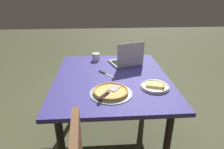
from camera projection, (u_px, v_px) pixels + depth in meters
name	position (u px, v px, depth m)	size (l,w,h in m)	color
ground_plane	(112.00, 138.00, 2.06)	(12.00, 12.00, 0.00)	#4B4D32
dining_table	(112.00, 85.00, 1.80)	(1.19, 1.01, 0.72)	navy
laptop	(127.00, 60.00, 2.02)	(0.33, 0.36, 0.25)	#B9B8BB
pizza_plate	(155.00, 86.00, 1.57)	(0.23, 0.23, 0.04)	white
pizza_tray	(111.00, 92.00, 1.48)	(0.33, 0.33, 0.04)	#97A6AF
table_knife	(105.00, 74.00, 1.82)	(0.17, 0.15, 0.01)	silver
drink_cup	(96.00, 57.00, 2.15)	(0.08, 0.08, 0.08)	silver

